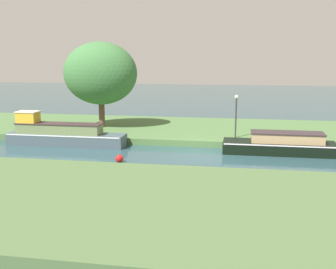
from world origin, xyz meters
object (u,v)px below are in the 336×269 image
object	(u,v)px
slate_barge	(62,134)
mooring_post_near	(279,138)
black_narrowboat	(281,144)
channel_buoy	(119,158)
willow_tree_left	(100,74)
lamp_post	(236,111)

from	to	relation	value
slate_barge	mooring_post_near	bearing A→B (deg)	5.71
slate_barge	black_narrowboat	bearing A→B (deg)	-0.00
mooring_post_near	channel_buoy	size ratio (longest dim) A/B	1.30
slate_barge	black_narrowboat	distance (m)	13.49
willow_tree_left	slate_barge	bearing A→B (deg)	-102.01
willow_tree_left	channel_buoy	distance (m)	10.09
slate_barge	lamp_post	distance (m)	11.17
lamp_post	mooring_post_near	world-z (taller)	lamp_post
lamp_post	mooring_post_near	xyz separation A→B (m)	(2.65, -1.00, -1.47)
slate_barge	lamp_post	world-z (taller)	lamp_post
mooring_post_near	willow_tree_left	bearing A→B (deg)	164.77
mooring_post_near	channel_buoy	bearing A→B (deg)	-150.00
lamp_post	channel_buoy	world-z (taller)	lamp_post
slate_barge	black_narrowboat	xyz separation A→B (m)	(13.49, -0.00, -0.15)
lamp_post	slate_barge	bearing A→B (deg)	-167.79
black_narrowboat	lamp_post	distance (m)	3.90
willow_tree_left	channel_buoy	size ratio (longest dim) A/B	14.90
black_narrowboat	mooring_post_near	size ratio (longest dim) A/B	11.85
slate_barge	black_narrowboat	size ratio (longest dim) A/B	1.18
willow_tree_left	mooring_post_near	distance (m)	13.43
slate_barge	mooring_post_near	distance (m)	13.55
slate_barge	channel_buoy	xyz separation A→B (m)	(4.85, -3.64, -0.47)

